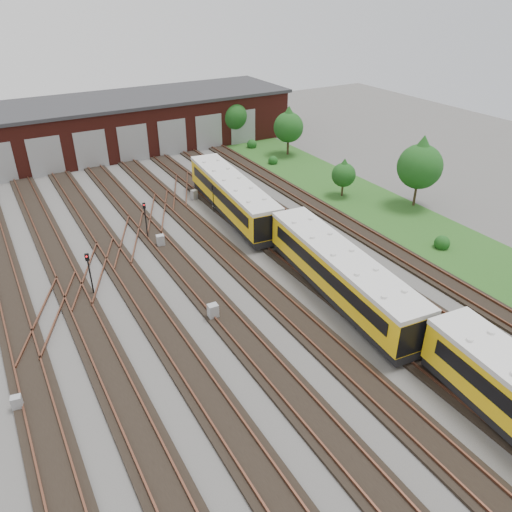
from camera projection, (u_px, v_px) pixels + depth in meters
ground at (252, 309)px, 33.81m from camera, size 120.00×120.00×0.00m
track_network at (245, 304)px, 34.12m from camera, size 30.40×70.00×0.33m
maintenance_shed at (94, 127)px, 62.40m from camera, size 51.00×12.50×6.35m
grass_verge at (368, 203)px, 49.62m from camera, size 8.00×55.00×0.05m
metro_train at (341, 273)px, 34.09m from camera, size 4.33×47.83×3.23m
signal_mast_0 at (145, 216)px, 41.84m from camera, size 0.28×0.26×3.33m
signal_mast_1 at (89, 269)px, 34.29m from camera, size 0.31×0.29×3.33m
signal_mast_2 at (258, 229)px, 40.43m from camera, size 0.24×0.23×2.80m
signal_mast_3 at (213, 195)px, 46.93m from camera, size 0.25×0.24×2.68m
relay_cabinet_0 at (17, 403)px, 25.79m from camera, size 0.59×0.52×0.87m
relay_cabinet_1 at (161, 241)px, 41.37m from camera, size 0.71×0.62×1.05m
relay_cabinet_2 at (213, 312)px, 32.63m from camera, size 0.68×0.57×1.09m
relay_cabinet_3 at (216, 204)px, 48.27m from camera, size 0.62×0.54×0.96m
relay_cabinet_4 at (194, 195)px, 50.25m from camera, size 0.69×0.63×0.97m
tree_0 at (233, 112)px, 65.61m from camera, size 3.85×3.85×6.39m
tree_1 at (289, 124)px, 61.09m from camera, size 3.68×3.68×6.10m
tree_2 at (421, 161)px, 46.84m from camera, size 4.25×4.25×7.03m
tree_3 at (344, 172)px, 49.93m from camera, size 2.42×2.42×4.01m
bush_0 at (442, 241)px, 41.11m from camera, size 1.28×1.28×1.28m
bush_1 at (273, 159)px, 59.67m from camera, size 1.15×1.15×1.15m
bush_2 at (252, 143)px, 65.27m from camera, size 1.29×1.29×1.29m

